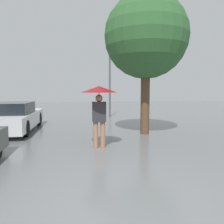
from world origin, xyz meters
The scene contains 5 objects.
ground_plane centered at (0.00, 0.00, 0.00)m, with size 60.00×60.00×0.00m, color slate.
pedestrian centered at (0.09, 3.45, 1.48)m, with size 1.07×1.07×1.84m.
parked_car_farthest centered at (-3.25, 6.81, 0.57)m, with size 1.74×4.51×1.22m.
tree centered at (2.08, 5.31, 3.74)m, with size 3.20×3.20×5.36m.
street_lamp centered at (1.50, 11.02, 2.79)m, with size 0.31×0.31×4.44m.
Camera 1 is at (-0.52, -2.94, 1.72)m, focal length 35.00 mm.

